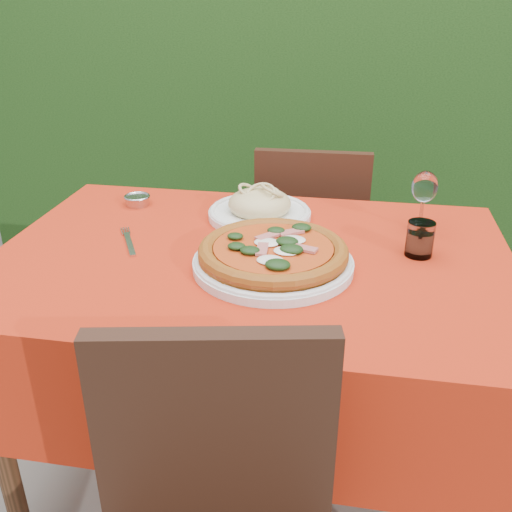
% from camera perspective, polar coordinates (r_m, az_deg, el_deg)
% --- Properties ---
extents(ground, '(60.00, 60.00, 0.00)m').
position_cam_1_polar(ground, '(1.84, -0.37, -21.26)').
color(ground, slate).
rests_on(ground, ground).
extents(hedge, '(3.20, 0.55, 1.78)m').
position_cam_1_polar(hedge, '(2.83, 5.46, 16.85)').
color(hedge, black).
rests_on(hedge, ground).
extents(dining_table, '(1.26, 0.86, 0.75)m').
position_cam_1_polar(dining_table, '(1.47, -0.43, -5.14)').
color(dining_table, '#4C2C18').
rests_on(dining_table, ground).
extents(chair_far, '(0.40, 0.40, 0.85)m').
position_cam_1_polar(chair_far, '(2.10, 5.50, 1.45)').
color(chair_far, black).
rests_on(chair_far, ground).
extents(pizza_plate, '(0.45, 0.45, 0.07)m').
position_cam_1_polar(pizza_plate, '(1.31, 1.73, 0.08)').
color(pizza_plate, silver).
rests_on(pizza_plate, dining_table).
extents(pasta_plate, '(0.29, 0.29, 0.08)m').
position_cam_1_polar(pasta_plate, '(1.60, 0.36, 4.84)').
color(pasta_plate, white).
rests_on(pasta_plate, dining_table).
extents(water_glass, '(0.07, 0.07, 0.09)m').
position_cam_1_polar(water_glass, '(1.43, 16.05, 1.49)').
color(water_glass, silver).
rests_on(water_glass, dining_table).
extents(wine_glass, '(0.07, 0.07, 0.16)m').
position_cam_1_polar(wine_glass, '(1.55, 16.49, 6.40)').
color(wine_glass, silver).
rests_on(wine_glass, dining_table).
extents(fork, '(0.12, 0.19, 0.01)m').
position_cam_1_polar(fork, '(1.47, -12.53, 1.18)').
color(fork, silver).
rests_on(fork, dining_table).
extents(steel_ramekin, '(0.07, 0.07, 0.03)m').
position_cam_1_polar(steel_ramekin, '(1.74, -11.78, 5.44)').
color(steel_ramekin, '#B2B1B8').
rests_on(steel_ramekin, dining_table).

